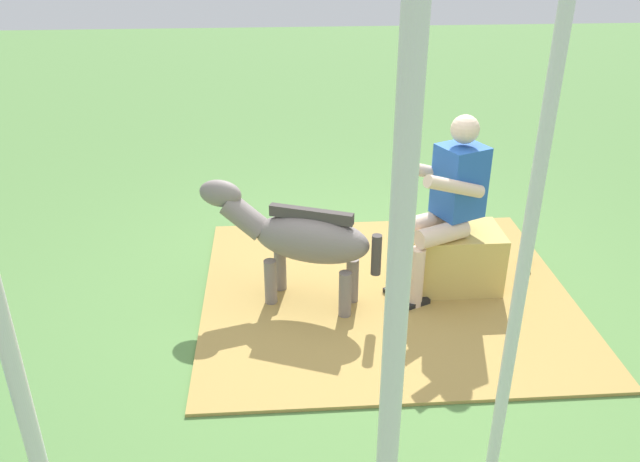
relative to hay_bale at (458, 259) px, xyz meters
name	(u,v)px	position (x,y,z in m)	size (l,w,h in m)	color
ground_plane	(357,296)	(0.77, 0.07, -0.24)	(24.00, 24.00, 0.00)	#568442
hay_patch	(386,294)	(0.55, 0.08, -0.23)	(2.73, 2.44, 0.02)	#AD8C47
hay_bale	(458,259)	(0.00, 0.00, 0.00)	(0.61, 0.44, 0.49)	tan
person_seated	(445,200)	(0.15, 0.05, 0.51)	(0.72, 0.58, 1.37)	beige
pony_standing	(299,237)	(1.20, 0.12, 0.30)	(1.28, 0.68, 0.90)	slate
soda_bottle	(525,252)	(-0.64, -0.29, -0.12)	(0.07, 0.07, 0.26)	brown
tent_pole_left	(525,262)	(0.30, 1.85, 1.04)	(0.06, 0.06, 2.56)	silver
tent_pole_right	(16,378)	(2.20, 2.48, 1.04)	(0.06, 0.06, 2.56)	silver
tent_pole_mid	(387,453)	(1.06, 2.88, 1.04)	(0.06, 0.06, 2.56)	silver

